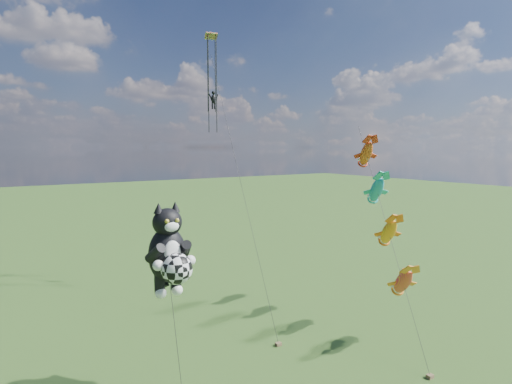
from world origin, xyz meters
TOP-DOWN VIEW (x-y plane):
  - cat_kite_rig at (2.71, 1.81)m, footprint 2.41×4.13m
  - fish_windsock_rig at (20.38, 2.21)m, footprint 8.17×13.83m
  - parafoil_rig at (13.76, 17.38)m, footprint 4.49×17.28m

SIDE VIEW (x-z plane):
  - cat_kite_rig at x=2.71m, z-range 2.61..13.27m
  - fish_windsock_rig at x=20.38m, z-range 0.97..16.52m
  - parafoil_rig at x=13.76m, z-range 6.74..31.77m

